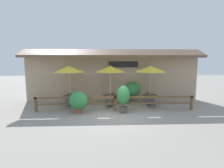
# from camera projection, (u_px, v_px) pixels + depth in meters

# --- Properties ---
(ground_plane) EXTENTS (60.00, 60.00, 0.00)m
(ground_plane) POSITION_uv_depth(u_px,v_px,m) (116.00, 116.00, 10.49)
(ground_plane) COLOR gray
(building_facade) EXTENTS (14.28, 1.49, 4.23)m
(building_facade) POSITION_uv_depth(u_px,v_px,m) (113.00, 75.00, 14.28)
(building_facade) COLOR tan
(building_facade) RESTS_ON ground
(patio_railing) EXTENTS (10.40, 0.14, 0.95)m
(patio_railing) POSITION_uv_depth(u_px,v_px,m) (115.00, 100.00, 11.44)
(patio_railing) COLOR brown
(patio_railing) RESTS_ON ground
(patio_umbrella_near) EXTENTS (2.22, 2.22, 2.96)m
(patio_umbrella_near) POSITION_uv_depth(u_px,v_px,m) (69.00, 69.00, 12.54)
(patio_umbrella_near) COLOR #B7B2A8
(patio_umbrella_near) RESTS_ON ground
(dining_table_near) EXTENTS (1.03, 1.03, 0.76)m
(dining_table_near) POSITION_uv_depth(u_px,v_px,m) (70.00, 97.00, 12.81)
(dining_table_near) COLOR #4C3826
(dining_table_near) RESTS_ON ground
(chair_near_streetside) EXTENTS (0.45, 0.45, 0.83)m
(chair_near_streetside) POSITION_uv_depth(u_px,v_px,m) (68.00, 102.00, 12.12)
(chair_near_streetside) COLOR #514C47
(chair_near_streetside) RESTS_ON ground
(chair_near_wallside) EXTENTS (0.51, 0.51, 0.83)m
(chair_near_wallside) POSITION_uv_depth(u_px,v_px,m) (71.00, 97.00, 13.53)
(chair_near_wallside) COLOR #514C47
(chair_near_wallside) RESTS_ON ground
(patio_umbrella_middle) EXTENTS (2.22, 2.22, 2.96)m
(patio_umbrella_middle) POSITION_uv_depth(u_px,v_px,m) (110.00, 69.00, 12.73)
(patio_umbrella_middle) COLOR #B7B2A8
(patio_umbrella_middle) RESTS_ON ground
(dining_table_middle) EXTENTS (1.03, 1.03, 0.76)m
(dining_table_middle) POSITION_uv_depth(u_px,v_px,m) (110.00, 97.00, 13.00)
(dining_table_middle) COLOR #4C3826
(dining_table_middle) RESTS_ON ground
(chair_middle_streetside) EXTENTS (0.49, 0.49, 0.83)m
(chair_middle_streetside) POSITION_uv_depth(u_px,v_px,m) (109.00, 101.00, 12.28)
(chair_middle_streetside) COLOR #514C47
(chair_middle_streetside) RESTS_ON ground
(chair_middle_wallside) EXTENTS (0.47, 0.47, 0.83)m
(chair_middle_wallside) POSITION_uv_depth(u_px,v_px,m) (111.00, 97.00, 13.75)
(chair_middle_wallside) COLOR #514C47
(chair_middle_wallside) RESTS_ON ground
(patio_umbrella_far) EXTENTS (2.22, 2.22, 2.96)m
(patio_umbrella_far) POSITION_uv_depth(u_px,v_px,m) (151.00, 69.00, 12.80)
(patio_umbrella_far) COLOR #B7B2A8
(patio_umbrella_far) RESTS_ON ground
(dining_table_far) EXTENTS (1.03, 1.03, 0.76)m
(dining_table_far) POSITION_uv_depth(u_px,v_px,m) (150.00, 97.00, 13.07)
(dining_table_far) COLOR #4C3826
(dining_table_far) RESTS_ON ground
(chair_far_streetside) EXTENTS (0.50, 0.50, 0.83)m
(chair_far_streetside) POSITION_uv_depth(u_px,v_px,m) (152.00, 101.00, 12.34)
(chair_far_streetside) COLOR #514C47
(chair_far_streetside) RESTS_ON ground
(chair_far_wallside) EXTENTS (0.51, 0.51, 0.83)m
(chair_far_wallside) POSITION_uv_depth(u_px,v_px,m) (148.00, 97.00, 13.84)
(chair_far_wallside) COLOR #514C47
(chair_far_wallside) RESTS_ON ground
(potted_plant_small_flowering) EXTENTS (1.15, 1.03, 1.38)m
(potted_plant_small_flowering) POSITION_uv_depth(u_px,v_px,m) (78.00, 101.00, 10.93)
(potted_plant_small_flowering) COLOR #9E4C33
(potted_plant_small_flowering) RESTS_ON ground
(potted_plant_tall_tropical) EXTENTS (0.81, 0.73, 1.73)m
(potted_plant_tall_tropical) POSITION_uv_depth(u_px,v_px,m) (123.00, 97.00, 11.01)
(potted_plant_tall_tropical) COLOR #564C47
(potted_plant_tall_tropical) RESTS_ON ground
(potted_plant_corner_fern) EXTENTS (1.19, 1.07, 1.62)m
(potted_plant_corner_fern) POSITION_uv_depth(u_px,v_px,m) (133.00, 89.00, 13.94)
(potted_plant_corner_fern) COLOR #564C47
(potted_plant_corner_fern) RESTS_ON ground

